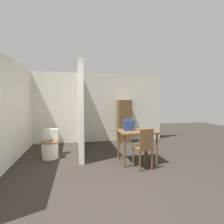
{
  "coord_description": "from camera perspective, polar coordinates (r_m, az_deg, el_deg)",
  "views": [
    {
      "loc": [
        -0.62,
        -2.53,
        1.51
      ],
      "look_at": [
        0.26,
        1.79,
        1.22
      ],
      "focal_mm": 28.0,
      "sensor_mm": 36.0,
      "label": 1
    }
  ],
  "objects": [
    {
      "name": "toilet",
      "position": [
        4.99,
        -19.5,
        -10.53
      ],
      "size": [
        0.44,
        0.59,
        0.73
      ],
      "color": "silver",
      "rests_on": "ground_plane"
    },
    {
      "name": "wall_back",
      "position": [
        6.44,
        -6.03,
        1.41
      ],
      "size": [
        5.22,
        0.12,
        2.5
      ],
      "color": "beige",
      "rests_on": "ground_plane"
    },
    {
      "name": "ground_plane",
      "position": [
        3.01,
        2.13,
        -26.43
      ],
      "size": [
        16.0,
        16.0,
        0.0
      ],
      "primitive_type": "plane",
      "color": "#2D2823"
    },
    {
      "name": "wooden_chair",
      "position": [
        3.96,
        10.42,
        -11.15
      ],
      "size": [
        0.41,
        0.41,
        0.91
      ],
      "rotation": [
        0.0,
        0.0,
        0.14
      ],
      "color": "brown",
      "rests_on": "ground_plane"
    },
    {
      "name": "partition_wall",
      "position": [
        5.22,
        -10.34,
        0.82
      ],
      "size": [
        0.12,
        2.27,
        2.5
      ],
      "color": "beige",
      "rests_on": "ground_plane"
    },
    {
      "name": "handbag",
      "position": [
        4.33,
        5.51,
        -4.26
      ],
      "size": [
        0.24,
        0.18,
        0.33
      ],
      "color": "navy",
      "rests_on": "dining_table"
    },
    {
      "name": "wall_left",
      "position": [
        4.71,
        -30.81,
        0.03
      ],
      "size": [
        0.12,
        4.82,
        2.5
      ],
      "color": "beige",
      "rests_on": "ground_plane"
    },
    {
      "name": "wooden_cabinet",
      "position": [
        6.39,
        4.04,
        -2.95
      ],
      "size": [
        0.46,
        0.45,
        1.53
      ],
      "color": "brown",
      "rests_on": "ground_plane"
    },
    {
      "name": "dining_table",
      "position": [
        4.35,
        8.09,
        -7.43
      ],
      "size": [
        0.9,
        0.7,
        0.78
      ],
      "color": "brown",
      "rests_on": "ground_plane"
    }
  ]
}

